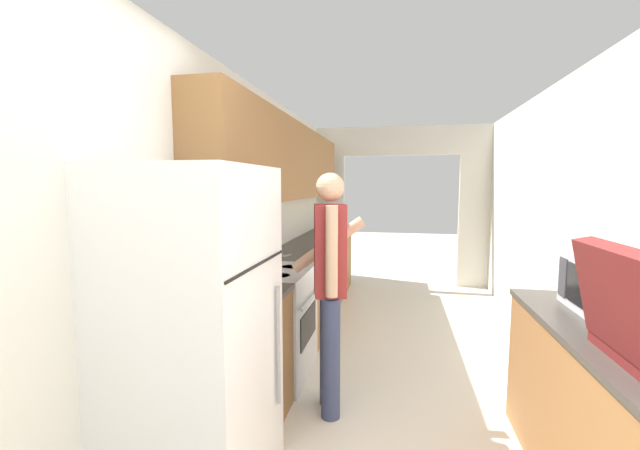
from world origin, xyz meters
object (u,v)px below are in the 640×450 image
microwave (615,286)px  person (330,286)px  knife (279,257)px  range_oven (272,322)px  refrigerator (196,334)px

microwave → person: bearing=170.8°
person → knife: size_ratio=5.26×
person → microwave: person is taller
range_oven → person: person is taller
range_oven → person: (0.57, -0.44, 0.45)m
refrigerator → microwave: (2.14, 0.59, 0.21)m
microwave → knife: microwave is taller
refrigerator → person: bearing=57.4°
person → range_oven: bearing=38.1°
knife → refrigerator: bearing=-56.7°
person → knife: person is taller
refrigerator → person: (0.54, 0.84, 0.06)m
range_oven → microwave: microwave is taller
knife → microwave: bearing=1.4°
refrigerator → person: size_ratio=1.01×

